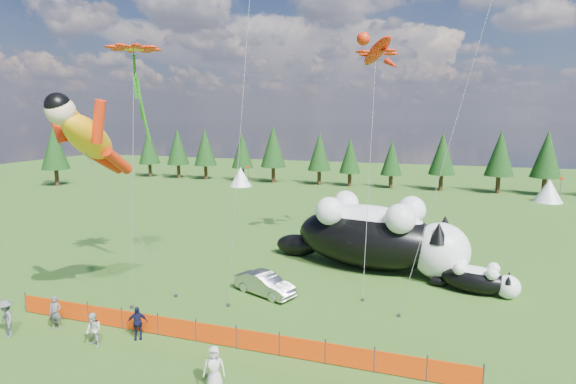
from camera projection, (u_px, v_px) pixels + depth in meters
The scene contains 15 objects.
ground at pixel (243, 317), 22.89m from camera, with size 160.00×160.00×0.00m, color #15380A.
safety_fence at pixel (216, 335), 19.99m from camera, with size 22.06×0.06×1.10m.
tree_line at pixel (370, 160), 64.40m from camera, with size 90.00×4.00×8.00m, color black, non-canonical shape.
festival_tents at pixel (451, 186), 56.77m from camera, with size 50.00×3.20×2.80m, color white, non-canonical shape.
cat_large at pixel (377, 235), 29.89m from camera, with size 13.40×6.46×4.86m.
cat_small at pixel (479, 279), 25.85m from camera, with size 4.97×2.40×1.81m.
car at pixel (265, 284), 25.72m from camera, with size 1.32×3.80×1.25m, color #AAAAAF.
spectator_a at pixel (55, 313), 21.46m from camera, with size 0.60×0.40×1.66m, color #525257.
spectator_b at pixel (93, 330), 19.81m from camera, with size 0.76×0.45×1.56m, color beige.
spectator_c at pixel (137, 323), 20.52m from camera, with size 0.91×0.47×1.56m, color black.
spectator_d at pixel (6, 318), 20.72m from camera, with size 1.15×0.59×1.78m, color #525257.
spectator_e at pixel (214, 368), 16.73m from camera, with size 0.83×0.54×1.69m, color beige.
superhero_kite at pixel (89, 138), 21.60m from camera, with size 5.99×6.46×11.80m.
gecko_kite at pixel (377, 51), 31.12m from camera, with size 5.45×12.30×17.02m.
flower_kite at pixel (134, 52), 24.60m from camera, with size 3.92×4.83×14.02m.
Camera 1 is at (8.86, -19.74, 10.09)m, focal length 28.00 mm.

